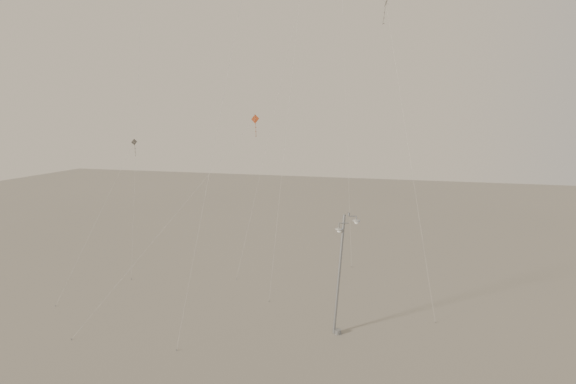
# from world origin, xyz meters

# --- Properties ---
(ground) EXTENTS (160.00, 160.00, 0.00)m
(ground) POSITION_xyz_m (0.00, 0.00, 0.00)
(ground) COLOR gray
(ground) RESTS_ON ground
(street_lamp) EXTENTS (1.65, 0.84, 8.33)m
(street_lamp) POSITION_xyz_m (5.20, 2.13, 4.44)
(street_lamp) COLOR gray
(street_lamp) RESTS_ON ground
(kite_0) EXTENTS (1.36, 3.90, 31.78)m
(kite_0) POSITION_xyz_m (-13.63, 10.26, 24.22)
(kite_0) COLOR maroon
(kite_0) RESTS_ON ground
(kite_1) EXTENTS (2.77, 8.75, 27.21)m
(kite_1) POSITION_xyz_m (-2.26, 3.89, 21.09)
(kite_1) COLOR #302C28
(kite_1) RESTS_ON ground
(kite_3) EXTENTS (8.87, 12.78, 14.53)m
(kite_3) POSITION_xyz_m (-4.93, 6.59, 11.01)
(kite_3) COLOR maroon
(kite_3) RESTS_ON ground
(kite_4) EXTENTS (4.88, 8.81, 23.99)m
(kite_4) POSITION_xyz_m (7.83, 12.04, 18.32)
(kite_4) COLOR #302C28
(kite_4) RESTS_ON ground
(kite_6) EXTENTS (1.06, 10.62, 12.31)m
(kite_6) POSITION_xyz_m (-15.95, 8.77, 9.03)
(kite_6) COLOR #302C28
(kite_6) RESTS_ON ground
(kite_7) EXTENTS (4.16, 12.09, 30.27)m
(kite_7) POSITION_xyz_m (-2.38, 18.97, 22.75)
(kite_7) COLOR maroon
(kite_7) RESTS_ON ground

